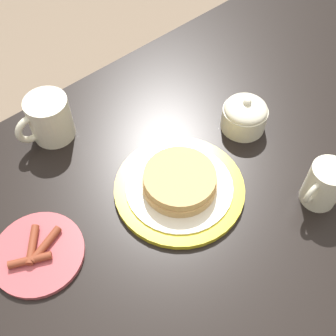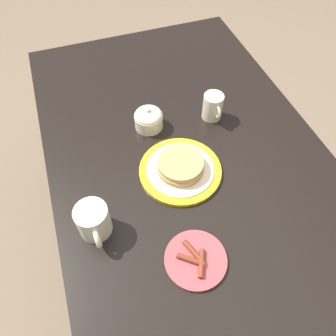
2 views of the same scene
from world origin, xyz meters
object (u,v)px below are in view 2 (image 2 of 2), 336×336
object	(u,v)px
side_plate_bacon	(196,259)
sugar_bowl	(149,119)
coffee_mug	(94,221)
pancake_plate	(180,168)
creamer_pitcher	(213,106)

from	to	relation	value
side_plate_bacon	sugar_bowl	bearing A→B (deg)	176.92
coffee_mug	sugar_bowl	xyz separation A→B (m)	(-0.33, 0.25, -0.01)
side_plate_bacon	sugar_bowl	xyz separation A→B (m)	(-0.49, 0.03, 0.03)
side_plate_bacon	pancake_plate	bearing A→B (deg)	167.64
pancake_plate	side_plate_bacon	xyz separation A→B (m)	(0.28, -0.06, -0.01)
pancake_plate	sugar_bowl	size ratio (longest dim) A/B	2.64
coffee_mug	sugar_bowl	bearing A→B (deg)	142.47
pancake_plate	coffee_mug	size ratio (longest dim) A/B	2.06
side_plate_bacon	creamer_pitcher	distance (m)	0.53
side_plate_bacon	creamer_pitcher	bearing A→B (deg)	152.08
pancake_plate	creamer_pitcher	xyz separation A→B (m)	(-0.19, 0.19, 0.03)
side_plate_bacon	sugar_bowl	distance (m)	0.50
sugar_bowl	creamer_pitcher	bearing A→B (deg)	83.30
pancake_plate	creamer_pitcher	distance (m)	0.27
pancake_plate	coffee_mug	bearing A→B (deg)	-68.90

